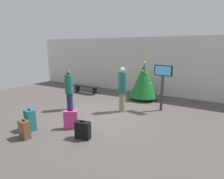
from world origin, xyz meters
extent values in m
plane|color=#514C47|center=(0.00, 0.00, 0.00)|extent=(16.00, 16.00, 0.00)
cube|color=beige|center=(0.00, 4.28, 1.62)|extent=(16.00, 0.20, 3.25)
cylinder|color=#4C3319|center=(0.56, 2.82, 0.08)|extent=(0.12, 0.12, 0.17)
cone|color=#196628|center=(0.56, 2.82, 1.03)|extent=(1.43, 1.43, 1.73)
sphere|color=#F2D84C|center=(0.56, 2.82, 1.96)|extent=(0.12, 0.12, 0.12)
sphere|color=silver|center=(0.90, 2.67, 0.94)|extent=(0.08, 0.08, 0.08)
sphere|color=yellow|center=(0.68, 2.70, 1.45)|extent=(0.08, 0.08, 0.08)
sphere|color=silver|center=(0.74, 2.98, 1.28)|extent=(0.08, 0.08, 0.08)
sphere|color=blue|center=(0.64, 3.10, 1.16)|extent=(0.08, 0.08, 0.08)
sphere|color=silver|center=(0.53, 2.69, 1.54)|extent=(0.08, 0.08, 0.08)
sphere|color=yellow|center=(0.54, 2.68, 1.53)|extent=(0.08, 0.08, 0.08)
cylinder|color=#333338|center=(1.83, 1.62, 0.76)|extent=(0.12, 0.12, 1.52)
cube|color=black|center=(1.83, 1.62, 1.74)|extent=(0.78, 0.22, 0.44)
cube|color=#4CB2F2|center=(1.83, 1.58, 1.74)|extent=(0.69, 0.14, 0.38)
cube|color=black|center=(-2.92, 2.44, 0.45)|extent=(1.73, 0.44, 0.06)
cube|color=black|center=(-3.58, 2.44, 0.21)|extent=(0.08, 0.35, 0.42)
cube|color=black|center=(-2.27, 2.44, 0.21)|extent=(0.08, 0.35, 0.42)
cylinder|color=#1E234C|center=(-1.64, -0.31, 0.37)|extent=(0.26, 0.26, 0.75)
cylinder|color=#19594C|center=(-1.64, -0.31, 1.14)|extent=(0.40, 0.40, 0.79)
sphere|color=brown|center=(-1.64, -0.31, 1.63)|extent=(0.18, 0.18, 0.18)
cylinder|color=gray|center=(0.43, 0.64, 0.41)|extent=(0.25, 0.25, 0.82)
cylinder|color=#19594C|center=(0.43, 0.64, 1.25)|extent=(0.41, 0.41, 0.87)
sphere|color=tan|center=(0.43, 0.64, 1.79)|extent=(0.20, 0.20, 0.20)
cube|color=#E5388C|center=(-0.28, -1.75, 0.31)|extent=(0.47, 0.39, 0.62)
cube|color=black|center=(-0.28, -1.75, 0.64)|extent=(0.15, 0.11, 0.04)
cube|color=#19606B|center=(-1.36, -2.50, 0.34)|extent=(0.39, 0.32, 0.69)
cube|color=black|center=(-1.36, -2.50, 0.71)|extent=(0.12, 0.05, 0.04)
cube|color=black|center=(0.52, -2.09, 0.27)|extent=(0.48, 0.29, 0.54)
cube|color=black|center=(0.52, -2.09, 0.56)|extent=(0.16, 0.06, 0.04)
cube|color=brown|center=(-1.01, -2.96, 0.28)|extent=(0.39, 0.26, 0.56)
cube|color=black|center=(-1.01, -2.96, 0.58)|extent=(0.13, 0.05, 0.04)
camera|label=1|loc=(3.85, -6.06, 2.70)|focal=29.62mm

